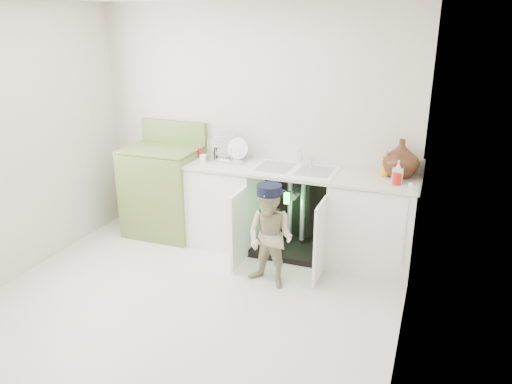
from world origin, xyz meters
The scene contains 5 objects.
ground centered at (0.00, 0.00, 0.00)m, with size 3.50×3.50×0.00m, color #BAB3A3.
room_shell centered at (0.00, 0.00, 1.25)m, with size 6.00×5.50×1.26m.
counter_run centered at (0.59, 1.21, 0.48)m, with size 2.44×1.02×1.26m.
avocado_stove centered at (-0.95, 1.18, 0.51)m, with size 0.80×0.65×1.24m.
repair_worker centered at (0.55, 0.46, 0.49)m, with size 0.53×0.64×0.96m.
Camera 1 is at (1.86, -3.41, 2.35)m, focal length 35.00 mm.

